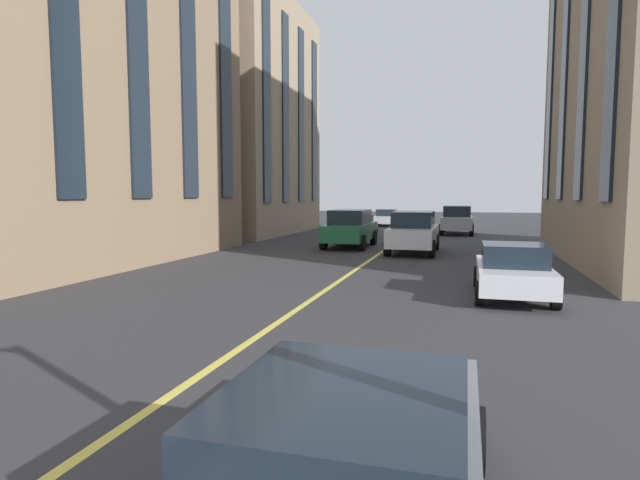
% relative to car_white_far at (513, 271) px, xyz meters
% --- Properties ---
extents(lane_centre_line, '(80.00, 0.16, 0.01)m').
position_rel_car_white_far_xyz_m(lane_centre_line, '(4.59, 4.90, -0.70)').
color(lane_centre_line, '#D8C64C').
rests_on(lane_centre_line, ground_plane).
extents(car_white_far, '(3.90, 1.89, 1.40)m').
position_rel_car_white_far_xyz_m(car_white_far, '(0.00, 0.00, 0.00)').
color(car_white_far, silver).
rests_on(car_white_far, ground_plane).
extents(car_grey_parked_a, '(4.40, 1.95, 1.37)m').
position_rel_car_white_far_xyz_m(car_grey_parked_a, '(-10.48, 1.94, 0.00)').
color(car_grey_parked_a, slate).
rests_on(car_grey_parked_a, ground_plane).
extents(car_green_parked_b, '(4.70, 2.14, 1.88)m').
position_rel_car_white_far_xyz_m(car_green_parked_b, '(11.14, 6.81, 0.27)').
color(car_green_parked_b, '#1E6038').
rests_on(car_green_parked_b, ground_plane).
extents(car_white_oncoming, '(4.70, 2.14, 1.88)m').
position_rel_car_white_far_xyz_m(car_white_oncoming, '(9.44, 3.48, 0.27)').
color(car_white_oncoming, silver).
rests_on(car_white_oncoming, ground_plane).
extents(car_white_trailing, '(3.90, 1.89, 1.40)m').
position_rel_car_white_far_xyz_m(car_white_trailing, '(28.51, 7.60, 0.00)').
color(car_white_trailing, silver).
rests_on(car_white_trailing, ground_plane).
extents(car_silver_near, '(4.70, 2.14, 1.88)m').
position_rel_car_white_far_xyz_m(car_silver_near, '(21.39, 1.79, 0.27)').
color(car_silver_near, '#B7BABF').
rests_on(car_silver_near, ground_plane).
extents(car_white_mid, '(4.40, 1.95, 1.37)m').
position_rel_car_white_far_xyz_m(car_white_mid, '(17.15, 7.67, 0.00)').
color(car_white_mid, silver).
rests_on(car_white_mid, ground_plane).
extents(building_left_near, '(12.68, 8.44, 15.43)m').
position_rel_car_white_far_xyz_m(building_left_near, '(18.70, 16.56, 7.01)').
color(building_left_near, gray).
rests_on(building_left_near, ground_plane).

